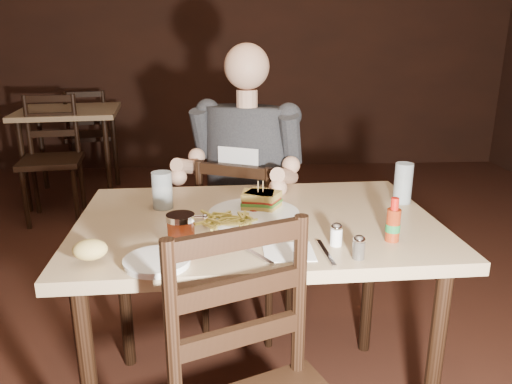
{
  "coord_description": "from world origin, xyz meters",
  "views": [
    {
      "loc": [
        0.02,
        -1.77,
        1.37
      ],
      "look_at": [
        0.13,
        -0.14,
        0.85
      ],
      "focal_mm": 35.0,
      "sensor_mm": 36.0,
      "label": 1
    }
  ],
  "objects": [
    {
      "name": "room_shell",
      "position": [
        0.0,
        0.0,
        1.4
      ],
      "size": [
        7.0,
        7.0,
        7.0
      ],
      "color": "black",
      "rests_on": "ground"
    },
    {
      "name": "main_table",
      "position": [
        0.13,
        -0.19,
        0.69
      ],
      "size": [
        1.23,
        0.84,
        0.77
      ],
      "rotation": [
        0.0,
        0.0,
        0.03
      ],
      "color": "tan",
      "rests_on": "ground"
    },
    {
      "name": "bg_table",
      "position": [
        -1.27,
        2.5,
        0.68
      ],
      "size": [
        0.89,
        0.89,
        0.77
      ],
      "rotation": [
        0.0,
        0.0,
        0.11
      ],
      "color": "tan",
      "rests_on": "ground"
    },
    {
      "name": "chair_far",
      "position": [
        0.13,
        0.4,
        0.43
      ],
      "size": [
        0.53,
        0.55,
        0.85
      ],
      "primitive_type": null,
      "rotation": [
        0.0,
        0.0,
        2.72
      ],
      "color": "black",
      "rests_on": "ground"
    },
    {
      "name": "bg_chair_far",
      "position": [
        -1.27,
        3.05,
        0.44
      ],
      "size": [
        0.49,
        0.52,
        0.88
      ],
      "primitive_type": null,
      "rotation": [
        0.0,
        0.0,
        3.37
      ],
      "color": "black",
      "rests_on": "ground"
    },
    {
      "name": "bg_chair_near",
      "position": [
        -1.27,
        1.95,
        0.47
      ],
      "size": [
        0.49,
        0.52,
        0.93
      ],
      "primitive_type": null,
      "rotation": [
        0.0,
        0.0,
        0.13
      ],
      "color": "black",
      "rests_on": "ground"
    },
    {
      "name": "diner",
      "position": [
        0.11,
        0.36,
        0.89
      ],
      "size": [
        0.64,
        0.58,
        0.89
      ],
      "primitive_type": null,
      "rotation": [
        0.0,
        0.0,
        -0.42
      ],
      "color": "#303236",
      "rests_on": "chair_far"
    },
    {
      "name": "dinner_plate",
      "position": [
        0.12,
        -0.19,
        0.78
      ],
      "size": [
        0.31,
        0.31,
        0.02
      ],
      "primitive_type": "cylinder",
      "rotation": [
        0.0,
        0.0,
        0.03
      ],
      "color": "white",
      "rests_on": "main_table"
    },
    {
      "name": "sandwich_left",
      "position": [
        0.15,
        -0.14,
        0.84
      ],
      "size": [
        0.14,
        0.13,
        0.1
      ],
      "primitive_type": null,
      "rotation": [
        0.0,
        0.0,
        -0.52
      ],
      "color": "tan",
      "rests_on": "dinner_plate"
    },
    {
      "name": "sandwich_right",
      "position": [
        0.14,
        -0.14,
        0.83
      ],
      "size": [
        0.12,
        0.11,
        0.1
      ],
      "primitive_type": null,
      "rotation": [
        0.0,
        0.0,
        -0.18
      ],
      "color": "tan",
      "rests_on": "dinner_plate"
    },
    {
      "name": "fries_pile",
      "position": [
        0.03,
        -0.28,
        0.81
      ],
      "size": [
        0.22,
        0.16,
        0.04
      ],
      "primitive_type": null,
      "rotation": [
        0.0,
        0.0,
        0.03
      ],
      "color": "#D2C655",
      "rests_on": "dinner_plate"
    },
    {
      "name": "ketchup_dollop",
      "position": [
        0.12,
        -0.16,
        0.79
      ],
      "size": [
        0.05,
        0.05,
        0.01
      ],
      "primitive_type": "ellipsoid",
      "rotation": [
        0.0,
        0.0,
        0.03
      ],
      "color": "maroon",
      "rests_on": "dinner_plate"
    },
    {
      "name": "glass_left",
      "position": [
        -0.2,
        -0.06,
        0.84
      ],
      "size": [
        0.07,
        0.07,
        0.13
      ],
      "primitive_type": "cylinder",
      "rotation": [
        0.0,
        0.0,
        0.03
      ],
      "color": "silver",
      "rests_on": "main_table"
    },
    {
      "name": "glass_right",
      "position": [
        0.68,
        -0.06,
        0.84
      ],
      "size": [
        0.07,
        0.07,
        0.15
      ],
      "primitive_type": "cylinder",
      "rotation": [
        0.0,
        0.0,
        0.03
      ],
      "color": "silver",
      "rests_on": "main_table"
    },
    {
      "name": "hot_sauce",
      "position": [
        0.52,
        -0.41,
        0.84
      ],
      "size": [
        0.04,
        0.04,
        0.14
      ],
      "primitive_type": null,
      "rotation": [
        0.0,
        0.0,
        0.03
      ],
      "color": "maroon",
      "rests_on": "main_table"
    },
    {
      "name": "salt_shaker",
      "position": [
        0.35,
        -0.43,
        0.8
      ],
      "size": [
        0.04,
        0.04,
        0.06
      ],
      "primitive_type": null,
      "rotation": [
        0.0,
        0.0,
        0.03
      ],
      "color": "white",
      "rests_on": "main_table"
    },
    {
      "name": "pepper_shaker",
      "position": [
        0.39,
        -0.52,
        0.8
      ],
      "size": [
        0.04,
        0.04,
        0.06
      ],
      "primitive_type": null,
      "rotation": [
        0.0,
        0.0,
        0.03
      ],
      "color": "#38332D",
      "rests_on": "main_table"
    },
    {
      "name": "syrup_dispenser",
      "position": [
        -0.11,
        -0.42,
        0.82
      ],
      "size": [
        0.09,
        0.09,
        0.11
      ],
      "primitive_type": null,
      "rotation": [
        0.0,
        0.0,
        0.03
      ],
      "color": "maroon",
      "rests_on": "main_table"
    },
    {
      "name": "napkin",
      "position": [
        0.2,
        -0.47,
        0.77
      ],
      "size": [
        0.14,
        0.13,
        0.0
      ],
      "primitive_type": "cube",
      "rotation": [
        0.0,
        0.0,
        -0.0
      ],
      "color": "white",
      "rests_on": "main_table"
    },
    {
      "name": "knife",
      "position": [
        0.09,
        -0.46,
        0.78
      ],
      "size": [
        0.13,
        0.19,
        0.01
      ],
      "primitive_type": "cube",
      "rotation": [
        0.0,
        0.0,
        0.56
      ],
      "color": "silver",
      "rests_on": "napkin"
    },
    {
      "name": "fork",
      "position": [
        0.31,
        -0.49,
        0.78
      ],
      "size": [
        0.02,
        0.17,
        0.01
      ],
      "primitive_type": "cube",
      "rotation": [
        0.0,
        0.0,
        0.07
      ],
      "color": "silver",
      "rests_on": "napkin"
    },
    {
      "name": "side_plate",
      "position": [
        -0.16,
        -0.53,
        0.78
      ],
      "size": [
        0.18,
        0.18,
        0.01
      ],
      "primitive_type": "cylinder",
      "rotation": [
        0.0,
        0.0,
        0.03
      ],
      "color": "white",
      "rests_on": "main_table"
    },
    {
      "name": "bread_roll",
      "position": [
        -0.34,
        -0.51,
        0.81
      ],
      "size": [
        0.1,
        0.08,
        0.06
      ],
      "primitive_type": "ellipsoid",
      "rotation": [
        0.0,
        0.0,
        0.03
      ],
      "color": "#DBBE67",
      "rests_on": "side_plate"
    }
  ]
}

